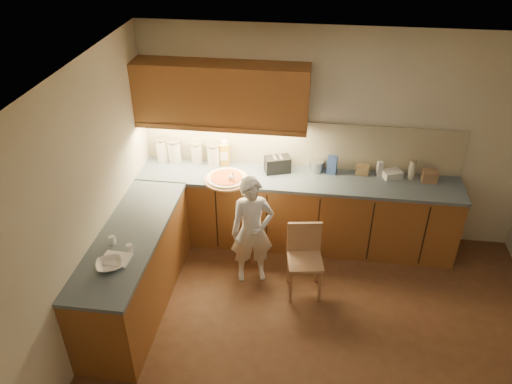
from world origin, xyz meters
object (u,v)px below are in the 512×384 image
Objects in this scene: child at (252,231)px; oil_jug at (225,154)px; toaster at (277,164)px; pizza_on_board at (227,179)px; wooden_chair at (305,254)px.

child is 1.11m from oil_jug.
toaster is at bearing -6.57° from oil_jug.
toaster is (0.56, 0.29, 0.07)m from pizza_on_board.
child reaches higher than toaster.
pizza_on_board is at bearing 108.09° from child.
oil_jug is at bearing 126.45° from wooden_chair.
wooden_chair is at bearing -26.09° from child.
wooden_chair is at bearing -44.51° from oil_jug.
child is at bearing -121.79° from toaster.
pizza_on_board is 0.39m from oil_jug.
wooden_chair is 2.44× the size of toaster.
toaster reaches higher than wooden_chair.
oil_jug is (-0.09, 0.36, 0.13)m from pizza_on_board.
pizza_on_board is 1.60× the size of oil_jug.
child is at bearing -56.15° from pizza_on_board.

